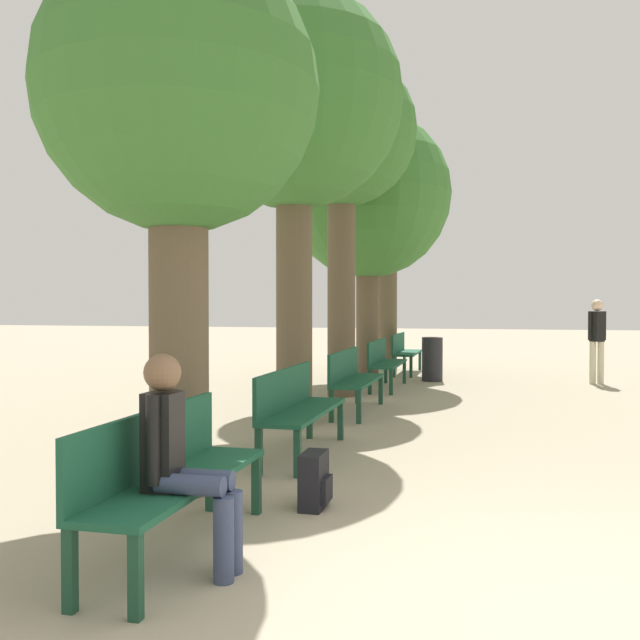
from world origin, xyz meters
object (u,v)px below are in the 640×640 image
Objects in this scene: bench_row_0 at (167,468)px; bench_row_4 at (403,349)px; bench_row_1 at (296,403)px; bench_row_2 at (352,375)px; tree_row_3 at (368,197)px; trash_bin at (432,359)px; tree_row_2 at (341,139)px; tree_row_1 at (294,106)px; tree_row_4 at (387,204)px; pedestrian_near at (597,336)px; tree_row_0 at (178,102)px; backpack at (315,481)px; person_seated at (181,455)px; bench_row_3 at (383,360)px.

bench_row_4 is (0.00, 11.58, 0.00)m from bench_row_0.
bench_row_2 is at bearing 90.00° from bench_row_1.
tree_row_3 is 6.18× the size of trash_bin.
tree_row_2 reaches higher than bench_row_1.
tree_row_4 is at bearing 90.00° from tree_row_1.
bench_row_1 is 8.69m from bench_row_4.
tree_row_1 is 7.79m from pedestrian_near.
bench_row_2 is at bearing 83.38° from tree_row_0.
tree_row_2 reaches higher than trash_bin.
backpack is 9.78m from pedestrian_near.
tree_row_4 is 13.33m from person_seated.
person_seated is 0.78× the size of pedestrian_near.
bench_row_0 and bench_row_2 have the same top height.
tree_row_0 is 0.82× the size of tree_row_3.
tree_row_0 reaches higher than bench_row_3.
tree_row_3 is 12.71× the size of backpack.
tree_row_2 is 2.55m from tree_row_3.
bench_row_0 is 10.48m from tree_row_3.
tree_row_1 is 6.66m from trash_bin.
bench_row_2 is at bearing 97.84° from backpack.
person_seated is (0.22, -0.28, 0.15)m from bench_row_0.
tree_row_2 reaches higher than tree_row_0.
tree_row_1 is 1.02× the size of tree_row_3.
tree_row_1 is 4.39× the size of person_seated.
tree_row_0 reaches higher than backpack.
tree_row_2 is at bearing -97.31° from bench_row_4.
bench_row_2 is at bearing -73.13° from tree_row_2.
tree_row_3 is at bearing 90.00° from tree_row_1.
tree_row_0 is 6.32m from tree_row_2.
bench_row_4 is at bearing 82.69° from tree_row_2.
person_seated reaches higher than backpack.
person_seated is at bearing -106.38° from backpack.
trash_bin is at bearing 81.84° from tree_row_0.
trash_bin is (0.11, 9.00, 0.23)m from backpack.
tree_row_2 is at bearing 93.98° from bench_row_0.
bench_row_1 is at bearing -95.89° from trash_bin.
tree_row_0 reaches higher than person_seated.
bench_row_0 is 2.90m from bench_row_1.
pedestrian_near is (3.60, 10.63, 0.25)m from person_seated.
bench_row_1 is at bearing -86.93° from tree_row_4.
tree_row_0 is 9.34m from trash_bin.
bench_row_0 is 0.34× the size of tree_row_2.
tree_row_3 is 2.66m from tree_row_4.
bench_row_4 is at bearing 93.51° from backpack.
bench_row_3 is (0.00, 2.90, 0.00)m from bench_row_2.
pedestrian_near is (3.82, 7.46, 0.40)m from bench_row_1.
tree_row_1 is 6.02m from person_seated.
bench_row_1 is 0.43× the size of tree_row_0.
tree_row_1 is at bearing -127.41° from pedestrian_near.
bench_row_3 is 1.51× the size of person_seated.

